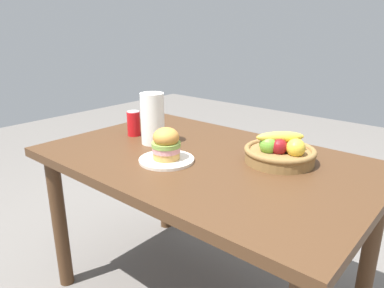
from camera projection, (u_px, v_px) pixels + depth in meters
name	position (u px, v px, depth m)	size (l,w,h in m)	color
dining_table	(204.00, 178.00, 1.56)	(1.40, 0.90, 0.75)	#4C301C
plate	(167.00, 160.00, 1.47)	(0.23, 0.23, 0.01)	silver
sandwich	(166.00, 144.00, 1.45)	(0.12, 0.12, 0.13)	tan
soda_can	(134.00, 123.00, 1.81)	(0.07, 0.07, 0.13)	red
fruit_basket	(280.00, 151.00, 1.45)	(0.29, 0.29, 0.14)	olive
paper_towel_roll	(153.00, 119.00, 1.66)	(0.11, 0.11, 0.24)	white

